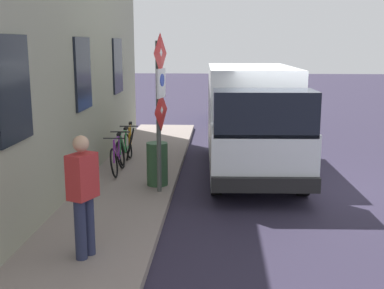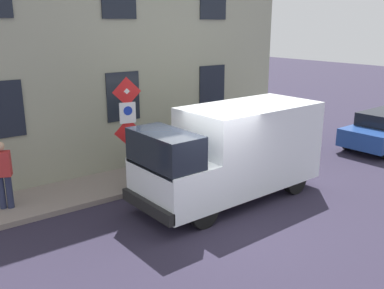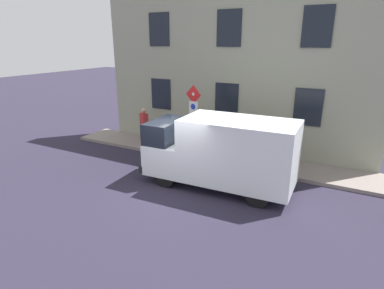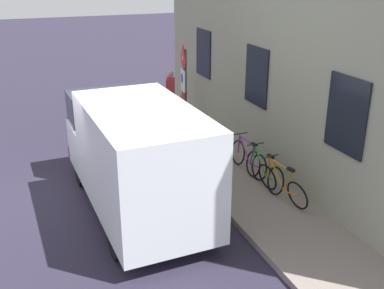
{
  "view_description": "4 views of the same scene",
  "coord_description": "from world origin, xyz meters",
  "views": [
    {
      "loc": [
        1.53,
        10.22,
        3.07
      ],
      "look_at": [
        2.12,
        0.14,
        0.98
      ],
      "focal_mm": 46.19,
      "sensor_mm": 36.0,
      "label": 1
    },
    {
      "loc": [
        -7.25,
        5.99,
        4.59
      ],
      "look_at": [
        2.34,
        -1.1,
        1.19
      ],
      "focal_mm": 39.73,
      "sensor_mm": 36.0,
      "label": 2
    },
    {
      "loc": [
        -8.86,
        -5.29,
        4.98
      ],
      "look_at": [
        1.83,
        0.39,
        1.0
      ],
      "focal_mm": 29.7,
      "sensor_mm": 36.0,
      "label": 3
    },
    {
      "loc": [
        -1.42,
        -10.27,
        5.13
      ],
      "look_at": [
        2.18,
        -1.12,
        1.28
      ],
      "focal_mm": 43.32,
      "sensor_mm": 36.0,
      "label": 4
    }
  ],
  "objects": [
    {
      "name": "bicycle_green",
      "position": [
        3.88,
        -1.51,
        0.51
      ],
      "size": [
        0.46,
        1.71,
        0.89
      ],
      "rotation": [
        0.0,
        0.0,
        1.58
      ],
      "color": "black",
      "rests_on": "sidewalk_slab"
    },
    {
      "name": "litter_bin",
      "position": [
        2.84,
        0.3,
        0.59
      ],
      "size": [
        0.44,
        0.44,
        0.9
      ],
      "primitive_type": "cylinder",
      "color": "#2D5133",
      "rests_on": "sidewalk_slab"
    },
    {
      "name": "pedestrian",
      "position": [
        3.39,
        3.89,
        1.07
      ],
      "size": [
        0.4,
        0.47,
        1.72
      ],
      "rotation": [
        0.0,
        0.0,
        2.73
      ],
      "color": "#262B47",
      "rests_on": "sidewalk_slab"
    },
    {
      "name": "sign_post_stacked",
      "position": [
        2.69,
        0.78,
        2.06
      ],
      "size": [
        0.19,
        0.55,
        2.99
      ],
      "color": "#474C47",
      "rests_on": "sidewalk_slab"
    },
    {
      "name": "sidewalk_slab",
      "position": [
        3.46,
        0.0,
        0.07
      ],
      "size": [
        1.95,
        14.79,
        0.14
      ],
      "primitive_type": "cube",
      "color": "gray",
      "rests_on": "ground_plane"
    },
    {
      "name": "delivery_van",
      "position": [
        0.79,
        -1.32,
        1.33
      ],
      "size": [
        2.19,
        5.4,
        2.5
      ],
      "rotation": [
        0.0,
        0.0,
        1.61
      ],
      "color": "white",
      "rests_on": "ground_plane"
    },
    {
      "name": "bicycle_purple",
      "position": [
        3.88,
        -0.71,
        0.51
      ],
      "size": [
        0.46,
        1.71,
        0.89
      ],
      "rotation": [
        0.0,
        0.0,
        1.62
      ],
      "color": "black",
      "rests_on": "sidewalk_slab"
    },
    {
      "name": "bicycle_orange",
      "position": [
        3.88,
        -2.31,
        0.51
      ],
      "size": [
        0.49,
        1.72,
        0.89
      ],
      "rotation": [
        0.0,
        0.0,
        1.7
      ],
      "color": "black",
      "rests_on": "sidewalk_slab"
    },
    {
      "name": "ground_plane",
      "position": [
        0.0,
        0.0,
        0.0
      ],
      "size": [
        80.0,
        80.0,
        0.0
      ],
      "primitive_type": "plane",
      "color": "#282336"
    },
    {
      "name": "building_facade",
      "position": [
        4.78,
        0.0,
        3.8
      ],
      "size": [
        0.75,
        12.79,
        7.6
      ],
      "color": "gray",
      "rests_on": "ground_plane"
    }
  ]
}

